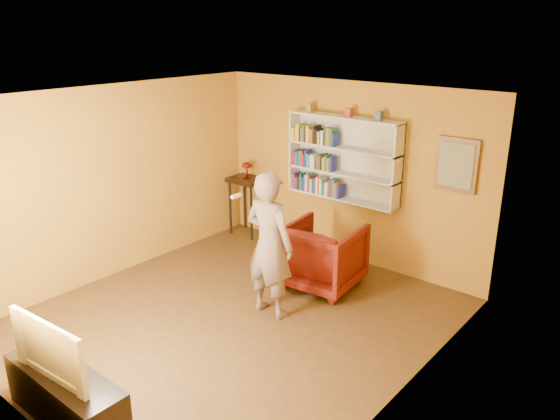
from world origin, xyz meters
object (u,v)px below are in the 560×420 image
(ruby_lustre, at_px, (247,167))
(person, at_px, (270,245))
(bookshelf, at_px, (345,158))
(armchair, at_px, (323,256))
(console_table, at_px, (247,188))
(tv_cabinet, at_px, (66,397))
(television, at_px, (59,346))

(ruby_lustre, height_order, person, person)
(bookshelf, distance_m, ruby_lustre, 1.87)
(bookshelf, xyz_separation_m, person, (0.24, -1.98, -0.67))
(bookshelf, xyz_separation_m, armchair, (0.31, -0.96, -1.14))
(ruby_lustre, distance_m, armchair, 2.40)
(armchair, distance_m, person, 1.13)
(console_table, relative_size, ruby_lustre, 3.63)
(ruby_lustre, distance_m, tv_cabinet, 4.98)
(console_table, height_order, tv_cabinet, console_table)
(armchair, bearing_deg, ruby_lustre, -26.90)
(bookshelf, bearing_deg, tv_cabinet, -88.83)
(ruby_lustre, xyz_separation_m, person, (2.06, -1.82, -0.27))
(armchair, relative_size, tv_cabinet, 0.71)
(ruby_lustre, bearing_deg, tv_cabinet, -66.94)
(armchair, bearing_deg, person, 79.47)
(bookshelf, distance_m, television, 4.73)
(tv_cabinet, bearing_deg, person, 86.92)
(armchair, height_order, tv_cabinet, armchair)
(ruby_lustre, bearing_deg, bookshelf, 5.01)
(armchair, bearing_deg, bookshelf, -78.25)
(console_table, bearing_deg, tv_cabinet, -66.94)
(console_table, relative_size, tv_cabinet, 0.71)
(bookshelf, bearing_deg, console_table, -174.99)
(bookshelf, distance_m, person, 2.11)
(ruby_lustre, relative_size, television, 0.28)
(console_table, bearing_deg, person, -41.50)
(tv_cabinet, bearing_deg, armchair, 86.62)
(console_table, distance_m, person, 2.75)
(console_table, distance_m, ruby_lustre, 0.37)
(bookshelf, height_order, person, bookshelf)
(bookshelf, bearing_deg, person, -83.11)
(console_table, xyz_separation_m, tv_cabinet, (1.92, -4.50, -0.57))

